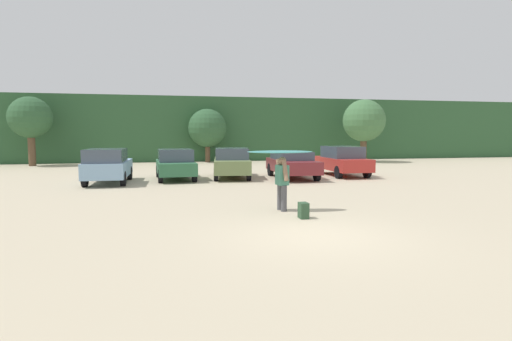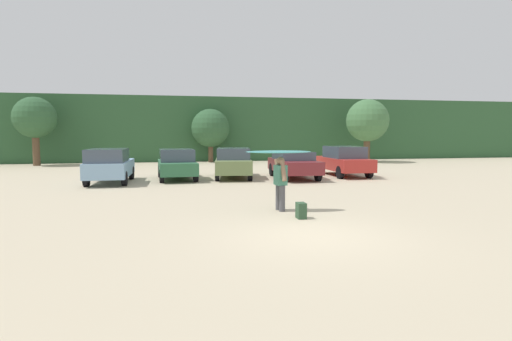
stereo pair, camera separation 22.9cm
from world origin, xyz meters
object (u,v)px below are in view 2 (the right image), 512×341
(parked_car_forest_green, at_px, (177,164))
(parked_car_maroon, at_px, (294,163))
(parked_car_sky_blue, at_px, (110,165))
(parked_car_red, at_px, (344,160))
(person_adult, at_px, (280,180))
(backpack_dropped, at_px, (301,211))
(parked_car_olive_green, at_px, (233,162))
(surfboard_teal, at_px, (278,152))

(parked_car_forest_green, xyz_separation_m, parked_car_maroon, (6.14, -0.69, -0.02))
(parked_car_sky_blue, distance_m, parked_car_red, 12.58)
(person_adult, height_order, backpack_dropped, person_adult)
(parked_car_red, distance_m, backpack_dropped, 12.35)
(parked_car_olive_green, xyz_separation_m, parked_car_red, (6.34, -0.08, 0.04))
(parked_car_maroon, xyz_separation_m, parked_car_red, (3.19, 0.71, 0.08))
(parked_car_sky_blue, distance_m, parked_car_maroon, 9.35)
(parked_car_olive_green, relative_size, surfboard_teal, 2.22)
(parked_car_sky_blue, relative_size, backpack_dropped, 9.43)
(parked_car_sky_blue, height_order, surfboard_teal, surfboard_teal)
(parked_car_olive_green, bearing_deg, backpack_dropped, -170.70)
(person_adult, bearing_deg, surfboard_teal, 25.02)
(parked_car_forest_green, bearing_deg, backpack_dropped, -166.09)
(parked_car_olive_green, bearing_deg, parked_car_forest_green, 99.65)
(parked_car_olive_green, relative_size, person_adult, 2.74)
(person_adult, relative_size, surfboard_teal, 0.81)
(parked_car_olive_green, bearing_deg, parked_car_sky_blue, 107.74)
(person_adult, xyz_separation_m, backpack_dropped, (0.27, -1.27, -0.72))
(parked_car_sky_blue, height_order, parked_car_forest_green, parked_car_sky_blue)
(parked_car_red, height_order, person_adult, person_adult)
(parked_car_forest_green, xyz_separation_m, backpack_dropped, (3.32, -10.74, -0.59))
(parked_car_sky_blue, height_order, person_adult, parked_car_sky_blue)
(parked_car_maroon, height_order, parked_car_red, parked_car_red)
(parked_car_sky_blue, bearing_deg, parked_car_maroon, -87.00)
(person_adult, xyz_separation_m, surfboard_teal, (-0.08, -0.05, 0.89))
(parked_car_sky_blue, xyz_separation_m, parked_car_red, (12.53, 1.03, -0.01))
(surfboard_teal, bearing_deg, parked_car_forest_green, -65.45)
(parked_car_red, height_order, backpack_dropped, parked_car_red)
(parked_car_olive_green, xyz_separation_m, parked_car_maroon, (3.15, -0.80, -0.04))
(parked_car_forest_green, xyz_separation_m, person_adult, (3.05, -9.47, 0.13))
(parked_car_sky_blue, relative_size, parked_car_olive_green, 0.92)
(parked_car_maroon, bearing_deg, parked_car_red, -76.05)
(parked_car_sky_blue, distance_m, parked_car_forest_green, 3.36)
(parked_car_sky_blue, relative_size, parked_car_red, 0.97)
(parked_car_sky_blue, height_order, parked_car_maroon, parked_car_sky_blue)
(parked_car_sky_blue, distance_m, surfboard_teal, 10.57)
(parked_car_sky_blue, xyz_separation_m, person_adult, (6.26, -8.47, 0.06))
(parked_car_red, bearing_deg, parked_car_olive_green, 89.67)
(parked_car_sky_blue, xyz_separation_m, backpack_dropped, (6.52, -9.74, -0.66))
(parked_car_forest_green, distance_m, parked_car_olive_green, 2.99)
(person_adult, bearing_deg, parked_car_sky_blue, -60.89)
(parked_car_red, distance_m, surfboard_teal, 11.52)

